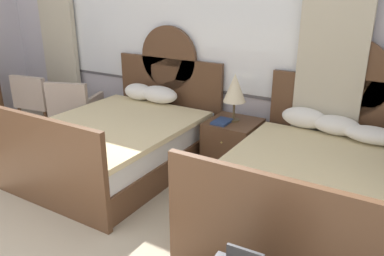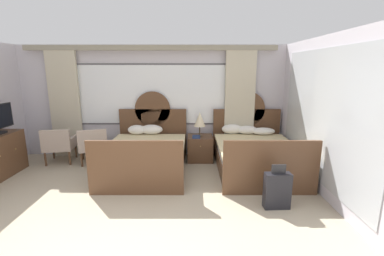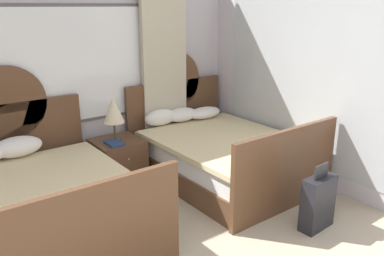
{
  "view_description": "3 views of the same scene",
  "coord_description": "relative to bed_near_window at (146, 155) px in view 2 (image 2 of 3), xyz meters",
  "views": [
    {
      "loc": [
        2.95,
        -0.27,
        2.1
      ],
      "look_at": [
        1.37,
        2.34,
        0.96
      ],
      "focal_mm": 35.83,
      "sensor_mm": 36.0,
      "label": 1
    },
    {
      "loc": [
        0.96,
        -2.45,
        2.15
      ],
      "look_at": [
        0.98,
        2.78,
        0.98
      ],
      "focal_mm": 24.95,
      "sensor_mm": 36.0,
      "label": 2
    },
    {
      "loc": [
        -0.94,
        -0.72,
        2.24
      ],
      "look_at": [
        1.42,
        2.4,
        1.02
      ],
      "focal_mm": 36.62,
      "sensor_mm": 36.0,
      "label": 3
    }
  ],
  "objects": [
    {
      "name": "nightstand_between_beds",
      "position": [
        1.16,
        0.69,
        -0.06
      ],
      "size": [
        0.59,
        0.61,
        0.58
      ],
      "color": "brown",
      "rests_on": "ground_plane"
    },
    {
      "name": "wall_back_window",
      "position": [
        0.01,
        1.12,
        1.06
      ],
      "size": [
        6.4,
        0.22,
        2.7
      ],
      "color": "silver",
      "rests_on": "ground_plane"
    },
    {
      "name": "table_lamp_on_nightstand",
      "position": [
        1.15,
        0.71,
        0.63
      ],
      "size": [
        0.27,
        0.27,
        0.57
      ],
      "color": "brown",
      "rests_on": "nightstand_between_beds"
    },
    {
      "name": "wall_right_mirror",
      "position": [
        3.24,
        -1.2,
        1.0
      ],
      "size": [
        0.08,
        4.68,
        2.7
      ],
      "color": "silver",
      "rests_on": "ground_plane"
    },
    {
      "name": "armchair_by_window_centre",
      "position": [
        -2.09,
        0.47,
        0.11
      ],
      "size": [
        0.7,
        0.7,
        0.83
      ],
      "color": "#B29E8E",
      "rests_on": "ground_plane"
    },
    {
      "name": "suitcase_on_floor",
      "position": [
        2.3,
        -1.58,
        -0.06
      ],
      "size": [
        0.41,
        0.19,
        0.72
      ],
      "color": "black",
      "rests_on": "ground_plane"
    },
    {
      "name": "book_on_nightstand",
      "position": [
        1.07,
        0.57,
        0.25
      ],
      "size": [
        0.18,
        0.26,
        0.03
      ],
      "color": "navy",
      "rests_on": "nightstand_between_beds"
    },
    {
      "name": "bed_near_window",
      "position": [
        0.0,
        0.0,
        0.0
      ],
      "size": [
        1.64,
        2.23,
        1.61
      ],
      "color": "brown",
      "rests_on": "ground_plane"
    },
    {
      "name": "armchair_by_window_left",
      "position": [
        -1.31,
        0.48,
        0.11
      ],
      "size": [
        0.79,
        0.79,
        0.83
      ],
      "color": "#B29E8E",
      "rests_on": "ground_plane"
    },
    {
      "name": "bed_near_mirror",
      "position": [
        2.32,
        0.01,
        0.0
      ],
      "size": [
        1.64,
        2.23,
        1.61
      ],
      "color": "brown",
      "rests_on": "ground_plane"
    }
  ]
}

